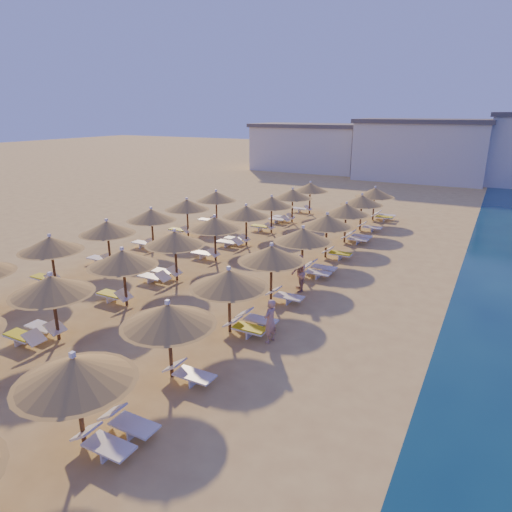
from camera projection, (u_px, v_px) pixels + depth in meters
The scene contains 8 objects.
ground at pixel (194, 305), 20.28m from camera, with size 220.00×220.00×0.00m, color #DEB761.
hotel_blocks at pixel (430, 149), 56.56m from camera, with size 46.46×11.11×8.10m.
parasol_row_east at pixel (271, 255), 20.19m from camera, with size 3.04×39.07×2.69m.
parasol_row_west at pixel (175, 239), 22.61m from camera, with size 3.04×39.07×2.69m.
parasol_row_inland at pixel (107, 228), 24.68m from camera, with size 3.04×24.66×2.69m.
loungers at pixel (198, 278), 22.51m from camera, with size 13.05×37.57×0.66m.
beachgoer_a at pixel (270, 321), 16.79m from camera, with size 0.62×0.41×1.69m, color tan.
beachgoer_b at pixel (299, 273), 21.56m from camera, with size 0.87×0.68×1.79m, color tan.
Camera 1 is at (11.27, -15.13, 8.23)m, focal length 32.00 mm.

